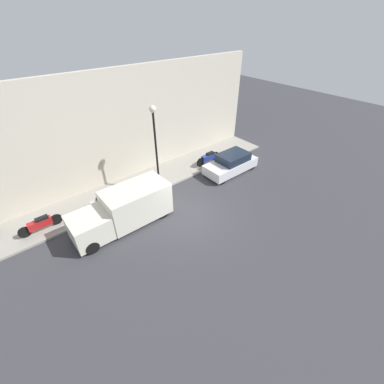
# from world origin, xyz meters

# --- Properties ---
(ground_plane) EXTENTS (60.00, 60.00, 0.00)m
(ground_plane) POSITION_xyz_m (0.00, 0.00, 0.00)
(ground_plane) COLOR #38383D
(sidewalk) EXTENTS (2.75, 19.46, 0.12)m
(sidewalk) POSITION_xyz_m (4.43, 0.00, 0.06)
(sidewalk) COLOR gray
(sidewalk) RESTS_ON ground_plane
(building_facade) EXTENTS (0.30, 19.46, 6.81)m
(building_facade) POSITION_xyz_m (5.96, 0.00, 3.41)
(building_facade) COLOR beige
(building_facade) RESTS_ON ground_plane
(parked_car) EXTENTS (1.67, 3.83, 1.35)m
(parked_car) POSITION_xyz_m (1.93, -5.19, 0.64)
(parked_car) COLOR silver
(parked_car) RESTS_ON ground_plane
(delivery_van) EXTENTS (1.84, 5.14, 1.98)m
(delivery_van) POSITION_xyz_m (1.70, 3.06, 1.00)
(delivery_van) COLOR silver
(delivery_van) RESTS_ON ground_plane
(motorcycle_blue) EXTENTS (0.30, 2.11, 0.82)m
(motorcycle_blue) POSITION_xyz_m (3.63, -4.63, 0.58)
(motorcycle_blue) COLOR navy
(motorcycle_blue) RESTS_ON sidewalk
(motorcycle_black) EXTENTS (0.30, 1.76, 0.74)m
(motorcycle_black) POSITION_xyz_m (3.94, 1.48, 0.52)
(motorcycle_black) COLOR black
(motorcycle_black) RESTS_ON sidewalk
(motorcycle_red) EXTENTS (0.30, 2.08, 0.76)m
(motorcycle_red) POSITION_xyz_m (3.86, 6.60, 0.54)
(motorcycle_red) COLOR #B21E1E
(motorcycle_red) RESTS_ON sidewalk
(scooter_silver) EXTENTS (0.30, 2.13, 0.83)m
(scooter_silver) POSITION_xyz_m (3.49, 3.58, 0.58)
(scooter_silver) COLOR #B7B7BF
(scooter_silver) RESTS_ON sidewalk
(streetlamp) EXTENTS (0.38, 0.38, 5.15)m
(streetlamp) POSITION_xyz_m (3.31, -0.16, 3.67)
(streetlamp) COLOR black
(streetlamp) RESTS_ON sidewalk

